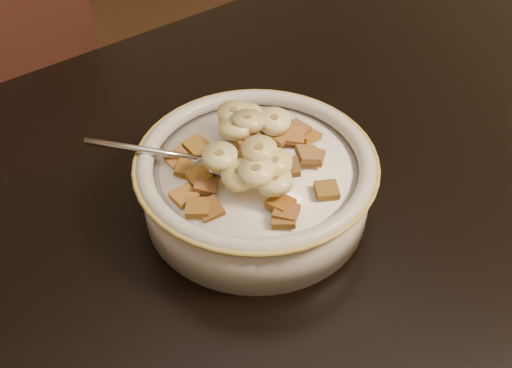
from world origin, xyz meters
TOP-DOWN VIEW (x-y plane):
  - table at (0.00, 0.00)m, footprint 1.42×0.93m
  - chair at (-0.17, 0.58)m, footprint 0.56×0.56m
  - cereal_bowl at (-0.08, 0.08)m, footprint 0.22×0.22m
  - milk at (-0.08, 0.08)m, footprint 0.18×0.18m
  - spoon at (-0.11, 0.10)m, footprint 0.07×0.06m
  - cereal_square_0 at (-0.09, 0.07)m, footprint 0.02×0.02m
  - cereal_square_1 at (-0.04, 0.09)m, footprint 0.02×0.02m
  - cereal_square_2 at (-0.02, 0.08)m, footprint 0.02×0.02m
  - cereal_square_3 at (-0.14, 0.09)m, footprint 0.02×0.02m
  - cereal_square_4 at (-0.16, 0.08)m, footprint 0.02×0.02m
  - cereal_square_5 at (-0.08, 0.10)m, footprint 0.02×0.02m
  - cereal_square_6 at (-0.03, 0.11)m, footprint 0.03×0.03m
  - cereal_square_7 at (-0.14, 0.07)m, footprint 0.03×0.03m
  - cereal_square_8 at (-0.14, 0.11)m, footprint 0.03×0.03m
  - cereal_square_9 at (-0.07, 0.04)m, footprint 0.03×0.03m
  - cereal_square_10 at (-0.05, 0.01)m, footprint 0.03×0.03m
  - cereal_square_11 at (-0.16, 0.06)m, footprint 0.03×0.03m
  - cereal_square_12 at (-0.06, 0.14)m, footprint 0.02×0.02m
  - cereal_square_13 at (-0.12, 0.12)m, footprint 0.02×0.02m
  - cereal_square_14 at (-0.11, 0.00)m, footprint 0.03×0.03m
  - cereal_square_15 at (-0.06, 0.11)m, footprint 0.03×0.03m
  - cereal_square_16 at (-0.10, 0.01)m, footprint 0.03×0.03m
  - cereal_square_17 at (-0.14, 0.12)m, footprint 0.02×0.02m
  - cereal_square_18 at (-0.10, 0.02)m, footprint 0.03×0.03m
  - cereal_square_19 at (-0.03, 0.12)m, footprint 0.02×0.02m
  - cereal_square_20 at (-0.02, 0.08)m, footprint 0.03×0.02m
  - cereal_square_21 at (-0.07, 0.13)m, footprint 0.03×0.03m
  - cereal_square_22 at (-0.03, 0.08)m, footprint 0.03×0.03m
  - cereal_square_23 at (-0.05, 0.12)m, footprint 0.03×0.03m
  - cereal_square_24 at (-0.08, 0.10)m, footprint 0.02×0.02m
  - cereal_square_25 at (-0.04, 0.05)m, footprint 0.03×0.03m
  - cereal_square_26 at (-0.08, 0.10)m, footprint 0.03×0.03m
  - cereal_square_27 at (-0.03, 0.11)m, footprint 0.02×0.02m
  - cereal_square_28 at (-0.08, 0.10)m, footprint 0.02×0.02m
  - cereal_square_29 at (-0.15, 0.05)m, footprint 0.02×0.02m
  - cereal_square_30 at (-0.04, 0.05)m, footprint 0.03×0.03m
  - banana_slice_0 at (-0.10, 0.03)m, footprint 0.04×0.04m
  - banana_slice_1 at (-0.09, 0.06)m, footprint 0.03×0.03m
  - banana_slice_2 at (-0.11, 0.04)m, footprint 0.04×0.04m
  - banana_slice_3 at (-0.12, 0.05)m, footprint 0.04×0.04m
  - banana_slice_4 at (-0.06, 0.12)m, footprint 0.03×0.03m
  - banana_slice_5 at (-0.12, 0.08)m, footprint 0.04×0.04m
  - banana_slice_6 at (-0.04, 0.10)m, footprint 0.04×0.04m
  - banana_slice_7 at (-0.07, 0.11)m, footprint 0.03×0.03m
  - banana_slice_8 at (-0.07, 0.13)m, footprint 0.04×0.04m
  - banana_slice_9 at (-0.08, 0.11)m, footprint 0.04×0.04m
  - banana_slice_10 at (-0.09, 0.04)m, footprint 0.04×0.04m

SIDE VIEW (x-z plane):
  - chair at x=-0.17m, z-range 0.00..1.06m
  - table at x=0.00m, z-range 0.71..0.75m
  - cereal_bowl at x=-0.08m, z-range 0.75..0.80m
  - milk at x=-0.08m, z-range 0.80..0.80m
  - spoon at x=-0.11m, z-range 0.80..0.81m
  - cereal_square_2 at x=-0.02m, z-range 0.80..0.81m
  - cereal_square_8 at x=-0.14m, z-range 0.80..0.81m
  - cereal_square_29 at x=-0.15m, z-range 0.80..0.81m
  - cereal_square_17 at x=-0.14m, z-range 0.80..0.81m
  - cereal_square_10 at x=-0.05m, z-range 0.80..0.81m
  - cereal_square_4 at x=-0.16m, z-range 0.80..0.81m
  - cereal_square_14 at x=-0.11m, z-range 0.80..0.81m
  - cereal_square_11 at x=-0.16m, z-range 0.81..0.81m
  - cereal_square_27 at x=-0.03m, z-range 0.80..0.81m
  - cereal_square_3 at x=-0.14m, z-range 0.81..0.81m
  - cereal_square_7 at x=-0.14m, z-range 0.80..0.82m
  - cereal_square_18 at x=-0.10m, z-range 0.81..0.82m
  - cereal_square_16 at x=-0.10m, z-range 0.81..0.81m
  - cereal_square_12 at x=-0.06m, z-range 0.81..0.82m
  - cereal_square_19 at x=-0.03m, z-range 0.81..0.82m
  - cereal_square_30 at x=-0.04m, z-range 0.81..0.82m
  - cereal_square_6 at x=-0.03m, z-range 0.81..0.82m
  - cereal_square_20 at x=-0.02m, z-range 0.81..0.82m
  - cereal_square_13 at x=-0.12m, z-range 0.81..0.82m
  - cereal_square_22 at x=-0.03m, z-range 0.81..0.82m
  - cereal_square_23 at x=-0.05m, z-range 0.81..0.82m
  - cereal_square_1 at x=-0.04m, z-range 0.81..0.82m
  - cereal_square_15 at x=-0.06m, z-range 0.81..0.82m
  - cereal_square_21 at x=-0.07m, z-range 0.81..0.82m
  - cereal_square_25 at x=-0.04m, z-range 0.81..0.82m
  - cereal_square_9 at x=-0.07m, z-range 0.81..0.82m
  - cereal_square_24 at x=-0.08m, z-range 0.81..0.83m
  - cereal_square_5 at x=-0.08m, z-range 0.81..0.82m
  - cereal_square_26 at x=-0.08m, z-range 0.81..0.83m
  - cereal_square_28 at x=-0.08m, z-range 0.82..0.83m
  - cereal_square_0 at x=-0.09m, z-range 0.82..0.83m
  - banana_slice_0 at x=-0.10m, z-range 0.82..0.83m
  - banana_slice_6 at x=-0.04m, z-range 0.82..0.83m
  - banana_slice_3 at x=-0.12m, z-range 0.82..0.83m
  - banana_slice_4 at x=-0.06m, z-range 0.82..0.83m
  - banana_slice_8 at x=-0.07m, z-range 0.82..0.83m
  - banana_slice_9 at x=-0.08m, z-range 0.82..0.83m
  - banana_slice_7 at x=-0.07m, z-range 0.82..0.84m
  - banana_slice_10 at x=-0.09m, z-range 0.83..0.84m
  - banana_slice_2 at x=-0.11m, z-range 0.83..0.84m
  - banana_slice_5 at x=-0.12m, z-range 0.83..0.84m
  - banana_slice_1 at x=-0.09m, z-range 0.83..0.84m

